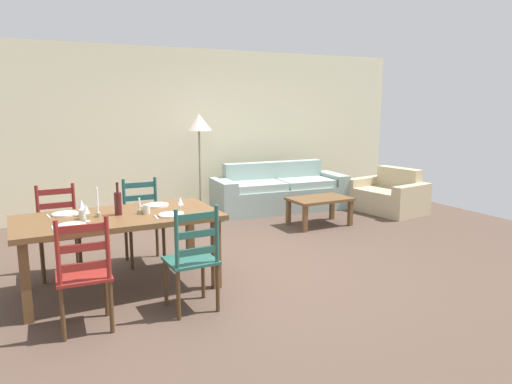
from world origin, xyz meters
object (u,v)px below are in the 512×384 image
Objects in this scene: dining_table at (119,224)px; coffee_cup_secondary at (83,214)px; couch at (279,193)px; wine_glass_near_left at (86,210)px; dining_chair_near_left at (84,274)px; wine_bottle at (118,203)px; dining_chair_far_right at (143,221)px; wine_glass_far_left at (81,205)px; armchair_upholstered at (390,197)px; dining_chair_far_left at (59,231)px; wine_glass_near_right at (180,201)px; coffee_cup_primary at (146,209)px; coffee_table at (320,202)px; standing_lamp at (199,128)px; dining_chair_near_right at (193,259)px.

coffee_cup_secondary is (-0.32, 0.00, 0.13)m from dining_table.
couch reaches higher than dining_table.
dining_chair_near_left is at bearing -101.47° from wine_glass_near_left.
dining_chair_far_right is at bearing 60.82° from wine_bottle.
dining_chair_near_left is 0.97m from wine_glass_far_left.
dining_chair_near_left is 5.96× the size of wine_glass_far_left.
wine_bottle is at bearing -163.06° from armchair_upholstered.
dining_chair_far_left is 0.76× the size of armchair_upholstered.
wine_bottle is 1.96× the size of wine_glass_near_right.
wine_glass_near_right is 1.79× the size of coffee_cup_secondary.
dining_chair_near_left is 5.96× the size of wine_glass_near_right.
wine_glass_far_left is at bearing -165.21° from armchair_upholstered.
dining_chair_far_left is 4.03m from couch.
coffee_cup_primary is at bearing 7.00° from wine_glass_near_left.
standing_lamp is (-1.36, 1.40, 1.06)m from coffee_table.
dining_chair_far_right is 0.93m from wine_bottle.
armchair_upholstered is (5.27, 0.74, -0.23)m from dining_chair_far_left.
dining_chair_near_left is at bearing -97.90° from wine_glass_far_left.
dining_chair_near_left is 0.41× the size of couch.
dining_chair_near_right is at bearing -45.32° from coffee_cup_secondary.
couch is (3.48, 2.30, -0.57)m from wine_glass_far_left.
dining_table is 0.38m from wine_glass_near_left.
dining_chair_near_right is at bearing -49.87° from wine_glass_far_left.
standing_lamp is at bearing 55.11° from wine_bottle.
wine_bottle is 4.02m from couch.
coffee_cup_primary is (-0.16, -0.81, 0.32)m from dining_chair_far_right.
wine_glass_near_left is (-0.31, -0.14, -0.01)m from wine_bottle.
coffee_cup_secondary is at bearing -145.23° from couch.
wine_glass_near_right is (0.15, -0.91, 0.38)m from dining_chair_far_right.
couch is at bearing 49.91° from dining_chair_near_right.
dining_chair_near_right is 0.59× the size of standing_lamp.
wine_glass_far_left is at bearing -130.58° from standing_lamp.
wine_glass_far_left is at bearing -162.70° from coffee_table.
coffee_cup_primary is at bearing -46.71° from dining_chair_far_left.
dining_chair_far_right is 3.23m from couch.
dining_table is 21.11× the size of coffee_cup_primary.
dining_chair_far_left is 10.67× the size of coffee_cup_primary.
dining_table is 0.81× the size of couch.
dining_table is 1.98× the size of dining_chair_near_left.
armchair_upholstered is (4.52, 1.53, -0.55)m from coffee_cup_primary.
wine_glass_near_left is at bearing 139.02° from dining_chair_near_right.
dining_table is 6.01× the size of wine_bottle.
dining_chair_far_left is at bearing 101.73° from wine_glass_near_left.
dining_chair_far_left is at bearing -140.81° from standing_lamp.
wine_glass_far_left is at bearing 161.05° from wine_bottle.
dining_chair_near_right is 0.76× the size of armchair_upholstered.
wine_glass_near_right is at bearing -158.87° from armchair_upholstered.
wine_glass_far_left reaches higher than dining_table.
dining_chair_near_right reaches higher than wine_glass_near_left.
standing_lamp is (-1.36, 0.18, 1.12)m from couch.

